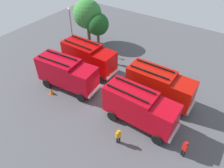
# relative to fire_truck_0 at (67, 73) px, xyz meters

# --- Properties ---
(ground_plane) EXTENTS (46.88, 46.88, 0.00)m
(ground_plane) POSITION_rel_fire_truck_0_xyz_m (4.81, 1.98, -2.15)
(ground_plane) COLOR #4C4C51
(fire_truck_0) EXTENTS (7.38, 3.25, 3.88)m
(fire_truck_0) POSITION_rel_fire_truck_0_xyz_m (0.00, 0.00, 0.00)
(fire_truck_0) COLOR #B10516
(fire_truck_0) RESTS_ON ground
(fire_truck_1) EXTENTS (7.24, 2.84, 3.88)m
(fire_truck_1) POSITION_rel_fire_truck_0_xyz_m (9.36, -0.12, 0.00)
(fire_truck_1) COLOR #B50614
(fire_truck_1) RESTS_ON ground
(fire_truck_2) EXTENTS (7.23, 2.83, 3.88)m
(fire_truck_2) POSITION_rel_fire_truck_0_xyz_m (-0.14, 4.06, 0.00)
(fire_truck_2) COLOR #B70404
(fire_truck_2) RESTS_ON ground
(fire_truck_3) EXTENTS (7.20, 2.75, 3.88)m
(fire_truck_3) POSITION_rel_fire_truck_0_xyz_m (9.56, 3.86, 0.00)
(fire_truck_3) COLOR #B80E06
(fire_truck_3) RESTS_ON ground
(firefighter_0) EXTENTS (0.48, 0.45, 1.77)m
(firefighter_0) POSITION_rel_fire_truck_0_xyz_m (1.81, 7.19, -1.16)
(firefighter_0) COLOR black
(firefighter_0) RESTS_ON ground
(firefighter_1) EXTENTS (0.46, 0.47, 1.62)m
(firefighter_1) POSITION_rel_fire_truck_0_xyz_m (9.01, -3.20, -1.26)
(firefighter_1) COLOR black
(firefighter_1) RESTS_ON ground
(firefighter_2) EXTENTS (0.47, 0.35, 1.78)m
(firefighter_2) POSITION_rel_fire_truck_0_xyz_m (10.30, 5.81, -1.15)
(firefighter_2) COLOR black
(firefighter_2) RESTS_ON ground
(firefighter_3) EXTENTS (0.48, 0.37, 1.84)m
(firefighter_3) POSITION_rel_fire_truck_0_xyz_m (14.30, -1.25, -1.11)
(firefighter_3) COLOR black
(firefighter_3) RESTS_ON ground
(firefighter_4) EXTENTS (0.43, 0.48, 1.66)m
(firefighter_4) POSITION_rel_fire_truck_0_xyz_m (5.43, 2.67, -1.23)
(firefighter_4) COLOR black
(firefighter_4) RESTS_ON ground
(tree_0) EXTENTS (4.27, 4.27, 6.61)m
(tree_0) POSITION_rel_fire_truck_0_xyz_m (-5.26, 10.33, 2.29)
(tree_0) COLOR brown
(tree_0) RESTS_ON ground
(tree_1) EXTENTS (3.30, 3.30, 5.11)m
(tree_1) POSITION_rel_fire_truck_0_xyz_m (-3.25, 10.12, 1.29)
(tree_1) COLOR brown
(tree_1) RESTS_ON ground
(traffic_cone_0) EXTENTS (0.47, 0.47, 0.67)m
(traffic_cone_0) POSITION_rel_fire_truck_0_xyz_m (-0.01, 2.12, -1.82)
(traffic_cone_0) COLOR #F2600C
(traffic_cone_0) RESTS_ON ground
(traffic_cone_1) EXTENTS (0.50, 0.50, 0.71)m
(traffic_cone_1) POSITION_rel_fire_truck_0_xyz_m (-0.90, -1.95, -1.80)
(traffic_cone_1) COLOR #F2600C
(traffic_cone_1) RESTS_ON ground
(lamppost) EXTENTS (0.36, 0.36, 6.27)m
(lamppost) POSITION_rel_fire_truck_0_xyz_m (-5.68, 7.13, 1.54)
(lamppost) COLOR slate
(lamppost) RESTS_ON ground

